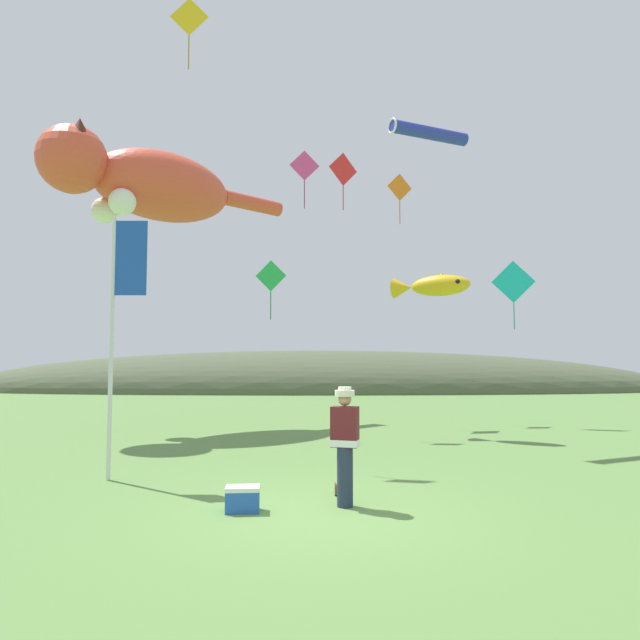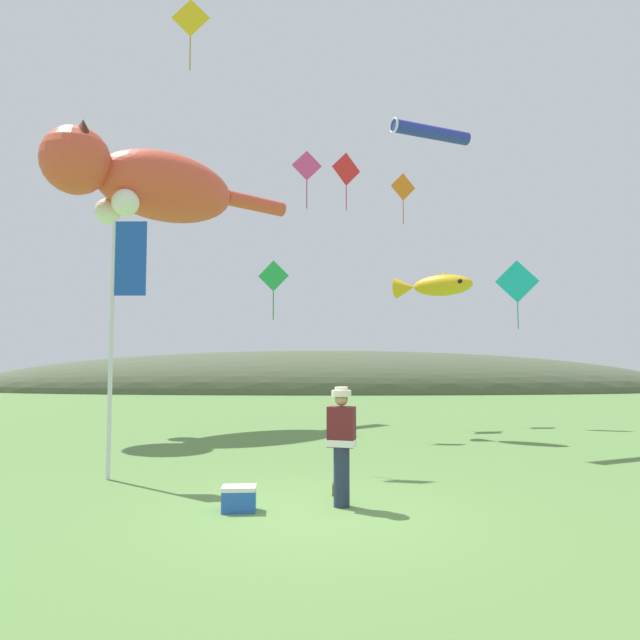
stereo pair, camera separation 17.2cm
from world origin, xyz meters
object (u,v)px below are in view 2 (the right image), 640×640
(picnic_cooler, at_px, (239,499))
(kite_fish_windsock, at_px, (434,286))
(festival_attendant, at_px, (341,442))
(kite_diamond_pink, at_px, (307,166))
(kite_diamond_orange, at_px, (403,187))
(kite_diamond_green, at_px, (273,277))
(kite_diamond_teal, at_px, (517,282))
(kite_diamond_red, at_px, (346,170))
(festival_banner_pole, at_px, (120,307))
(kite_diamond_gold, at_px, (191,19))
(kite_spool, at_px, (337,489))
(kite_tube_streamer, at_px, (430,132))
(kite_giant_cat, at_px, (148,184))

(picnic_cooler, relative_size, kite_fish_windsock, 0.22)
(festival_attendant, height_order, kite_diamond_pink, kite_diamond_pink)
(kite_fish_windsock, height_order, kite_diamond_orange, kite_diamond_orange)
(kite_diamond_green, xyz_separation_m, kite_diamond_teal, (8.20, 1.24, -0.01))
(kite_diamond_red, bearing_deg, festival_banner_pole, -115.36)
(kite_fish_windsock, relative_size, kite_diamond_teal, 0.99)
(kite_diamond_pink, relative_size, kite_diamond_gold, 0.98)
(kite_diamond_green, bearing_deg, picnic_cooler, -87.74)
(picnic_cooler, relative_size, kite_diamond_gold, 0.27)
(festival_banner_pole, bearing_deg, kite_diamond_green, 73.74)
(festival_attendant, xyz_separation_m, kite_fish_windsock, (2.96, 7.90, 3.38))
(festival_attendant, relative_size, kite_diamond_orange, 0.90)
(kite_spool, bearing_deg, kite_diamond_gold, 127.70)
(kite_diamond_gold, bearing_deg, kite_spool, -52.30)
(kite_tube_streamer, bearing_deg, kite_fish_windsock, 76.31)
(kite_spool, distance_m, kite_tube_streamer, 10.81)
(kite_giant_cat, distance_m, kite_diamond_gold, 5.67)
(kite_diamond_pink, xyz_separation_m, kite_diamond_green, (-1.08, 0.43, -3.45))
(kite_spool, bearing_deg, festival_attendant, -85.71)
(festival_banner_pole, bearing_deg, kite_diamond_gold, 83.93)
(picnic_cooler, distance_m, kite_fish_windsock, 10.19)
(kite_diamond_green, bearing_deg, kite_spool, -78.16)
(kite_tube_streamer, distance_m, kite_diamond_red, 5.24)
(kite_giant_cat, height_order, kite_diamond_orange, kite_diamond_orange)
(kite_diamond_gold, bearing_deg, festival_banner_pole, -96.07)
(festival_banner_pole, relative_size, kite_fish_windsock, 2.08)
(kite_spool, bearing_deg, kite_diamond_green, 101.84)
(kite_diamond_pink, xyz_separation_m, kite_diamond_gold, (-2.89, -3.56, 2.66))
(festival_attendant, relative_size, kite_diamond_teal, 0.75)
(kite_diamond_orange, height_order, kite_diamond_teal, kite_diamond_orange)
(kite_diamond_pink, xyz_separation_m, kite_diamond_red, (1.35, 2.65, 0.79))
(festival_attendant, relative_size, kite_spool, 8.37)
(kite_spool, height_order, festival_banner_pole, festival_banner_pole)
(kite_diamond_pink, height_order, kite_diamond_teal, kite_diamond_pink)
(kite_diamond_gold, bearing_deg, kite_diamond_red, 55.67)
(kite_fish_windsock, xyz_separation_m, kite_diamond_orange, (-0.20, 4.74, 4.38))
(kite_tube_streamer, xyz_separation_m, kite_diamond_green, (-4.59, 2.51, -3.70))
(kite_spool, distance_m, kite_diamond_green, 10.06)
(kite_fish_windsock, height_order, kite_diamond_green, kite_diamond_green)
(kite_diamond_orange, bearing_deg, kite_diamond_red, -155.33)
(kite_diamond_orange, bearing_deg, kite_diamond_teal, -29.26)
(festival_attendant, distance_m, kite_diamond_green, 10.34)
(kite_spool, bearing_deg, kite_tube_streamer, 65.90)
(kite_fish_windsock, distance_m, kite_diamond_orange, 6.46)
(picnic_cooler, distance_m, festival_banner_pole, 4.49)
(kite_spool, distance_m, kite_diamond_orange, 14.98)
(kite_diamond_green, xyz_separation_m, kite_diamond_red, (2.43, 2.23, 4.25))
(picnic_cooler, height_order, kite_diamond_red, kite_diamond_red)
(festival_attendant, bearing_deg, kite_diamond_teal, 59.29)
(festival_attendant, distance_m, kite_giant_cat, 13.31)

